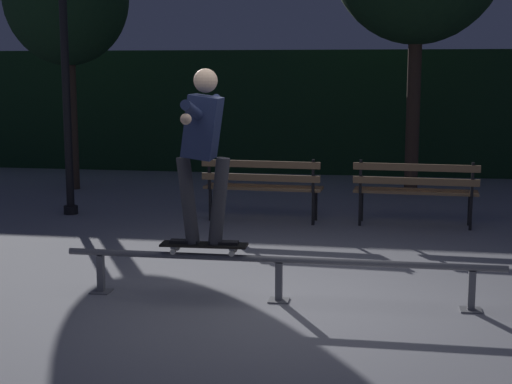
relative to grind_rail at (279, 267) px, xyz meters
name	(u,v)px	position (x,y,z in m)	size (l,w,h in m)	color
ground_plane	(280,299)	(0.00, 0.06, -0.32)	(90.00, 90.00, 0.00)	gray
hedge_backdrop	(339,111)	(0.00, 8.88, 0.89)	(24.00, 1.20, 2.40)	black
grind_rail	(279,267)	(0.00, 0.00, 0.00)	(3.91, 0.18, 0.41)	slate
skateboard	(204,245)	(-0.68, 0.00, 0.17)	(0.79, 0.23, 0.09)	black
skateboarder	(203,141)	(-0.68, 0.00, 1.10)	(0.62, 1.41, 1.56)	black
park_bench_leftmost	(262,183)	(-0.71, 3.52, 0.22)	(1.62, 0.48, 0.88)	black
park_bench_left_center	(415,186)	(1.31, 3.52, 0.22)	(1.62, 0.48, 0.88)	black
lamp_post_left	(64,37)	(-3.49, 3.62, 2.16)	(0.32, 0.32, 3.90)	black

